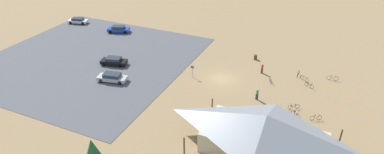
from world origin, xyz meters
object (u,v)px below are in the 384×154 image
bicycle_white_back_row (333,78)px  car_silver_back_corner (112,77)px  lot_sign (192,70)px  bicycle_yellow_mid_cluster (298,74)px  trash_bin (256,57)px  bicycle_green_yard_front (309,85)px  bicycle_silver_by_bin (305,79)px  car_black_near_entry (114,61)px  visitor_by_pavilion (262,68)px  bike_pavilion (265,132)px  bicycle_black_near_sign (294,107)px  car_white_inner_stall (78,21)px  bicycle_orange_yard_right (316,118)px  bicycle_blue_yard_left (296,114)px  visitor_near_lot (257,94)px  car_blue_mid_lot (118,29)px  bicycle_purple_edge_north (270,80)px

bicycle_white_back_row → car_silver_back_corner: car_silver_back_corner is taller
lot_sign → bicycle_yellow_mid_cluster: (-15.89, -7.76, -1.03)m
trash_bin → bicycle_green_yard_front: 11.98m
bicycle_white_back_row → bicycle_silver_by_bin: 4.63m
lot_sign → car_black_near_entry: 14.61m
trash_bin → bicycle_yellow_mid_cluster: size_ratio=0.52×
bicycle_silver_by_bin → visitor_by_pavilion: size_ratio=0.82×
bike_pavilion → bicycle_black_near_sign: bearing=-100.4°
bicycle_black_near_sign → car_black_near_entry: car_black_near_entry is taller
bicycle_white_back_row → car_white_inner_stall: car_white_inner_stall is taller
bicycle_orange_yard_right → bicycle_blue_yard_left: bearing=7.2°
car_white_inner_stall → lot_sign: bearing=160.4°
visitor_near_lot → bicycle_blue_yard_left: bearing=161.0°
bike_pavilion → car_silver_back_corner: bike_pavilion is taller
bicycle_orange_yard_right → bicycle_yellow_mid_cluster: bearing=-70.8°
bicycle_blue_yard_left → car_black_near_entry: 31.96m
trash_bin → bicycle_white_back_row: (-13.41, 2.33, -0.06)m
trash_bin → bicycle_orange_yard_right: 19.09m
bike_pavilion → visitor_by_pavilion: bearing=-75.9°
car_blue_mid_lot → car_silver_back_corner: bearing=122.6°
trash_bin → visitor_near_lot: 13.51m
trash_bin → bicycle_blue_yard_left: trash_bin is taller
bicycle_black_near_sign → visitor_near_lot: bearing=-2.7°
bicycle_black_near_sign → visitor_by_pavilion: 10.92m
car_black_near_entry → visitor_by_pavilion: 25.82m
bicycle_blue_yard_left → bicycle_black_near_sign: bicycle_black_near_sign is taller
bicycle_silver_by_bin → lot_sign: bearing=20.4°
bicycle_blue_yard_left → car_blue_mid_lot: (40.17, -15.82, 0.39)m
car_white_inner_stall → bicycle_orange_yard_right: bearing=163.4°
bicycle_white_back_row → visitor_near_lot: size_ratio=1.02×
trash_bin → bicycle_black_near_sign: size_ratio=0.60×
bicycle_green_yard_front → bicycle_purple_edge_north: size_ratio=0.99×
bike_pavilion → trash_bin: bearing=-73.3°
visitor_by_pavilion → bicycle_purple_edge_north: bearing=128.6°
visitor_near_lot → bicycle_yellow_mid_cluster: bearing=-114.1°
lot_sign → car_blue_mid_lot: (22.82, -11.59, -0.65)m
lot_sign → visitor_near_lot: 11.65m
bicycle_purple_edge_north → car_blue_mid_lot: bearing=-12.8°
trash_bin → car_blue_mid_lot: (30.62, -0.78, 0.31)m
bicycle_silver_by_bin → bike_pavilion: bearing=83.5°
bicycle_yellow_mid_cluster → car_white_inner_stall: car_white_inner_stall is taller
bicycle_silver_by_bin → car_white_inner_stall: size_ratio=0.30×
bicycle_black_near_sign → bicycle_green_yard_front: size_ratio=1.01×
bicycle_blue_yard_left → bicycle_purple_edge_north: bicycle_blue_yard_left is taller
bicycle_orange_yard_right → car_silver_back_corner: 31.31m
bike_pavilion → trash_bin: 24.86m
bicycle_silver_by_bin → car_black_near_entry: bearing=14.2°
bicycle_white_back_row → visitor_by_pavilion: size_ratio=1.03×
lot_sign → car_blue_mid_lot: bearing=-26.9°
car_blue_mid_lot → visitor_by_pavilion: bearing=170.6°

